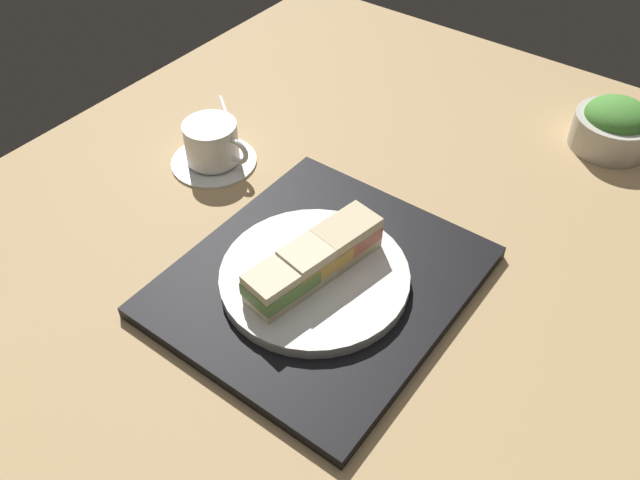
% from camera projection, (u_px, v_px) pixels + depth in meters
% --- Properties ---
extents(ground_plane, '(1.40, 1.00, 0.03)m').
position_uv_depth(ground_plane, '(293.00, 266.00, 0.88)').
color(ground_plane, tan).
extents(serving_tray, '(0.37, 0.33, 0.02)m').
position_uv_depth(serving_tray, '(320.00, 281.00, 0.83)').
color(serving_tray, black).
rests_on(serving_tray, ground_plane).
extents(sandwich_plate, '(0.23, 0.23, 0.02)m').
position_uv_depth(sandwich_plate, '(315.00, 277.00, 0.81)').
color(sandwich_plate, silver).
rests_on(sandwich_plate, serving_tray).
extents(sandwich_near, '(0.09, 0.07, 0.04)m').
position_uv_depth(sandwich_near, '(280.00, 283.00, 0.76)').
color(sandwich_near, beige).
rests_on(sandwich_near, sandwich_plate).
extents(sandwich_middle, '(0.09, 0.06, 0.05)m').
position_uv_depth(sandwich_middle, '(314.00, 259.00, 0.79)').
color(sandwich_middle, beige).
rests_on(sandwich_middle, sandwich_plate).
extents(sandwich_far, '(0.09, 0.06, 0.05)m').
position_uv_depth(sandwich_far, '(346.00, 238.00, 0.81)').
color(sandwich_far, beige).
rests_on(sandwich_far, sandwich_plate).
extents(salad_bowl, '(0.12, 0.12, 0.08)m').
position_uv_depth(salad_bowl, '(614.00, 126.00, 1.02)').
color(salad_bowl, beige).
rests_on(salad_bowl, ground_plane).
extents(coffee_cup, '(0.13, 0.13, 0.07)m').
position_uv_depth(coffee_cup, '(213.00, 146.00, 0.99)').
color(coffee_cup, white).
rests_on(coffee_cup, ground_plane).
extents(teaspoon, '(0.06, 0.08, 0.01)m').
position_uv_depth(teaspoon, '(227.00, 115.00, 1.10)').
color(teaspoon, silver).
rests_on(teaspoon, ground_plane).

